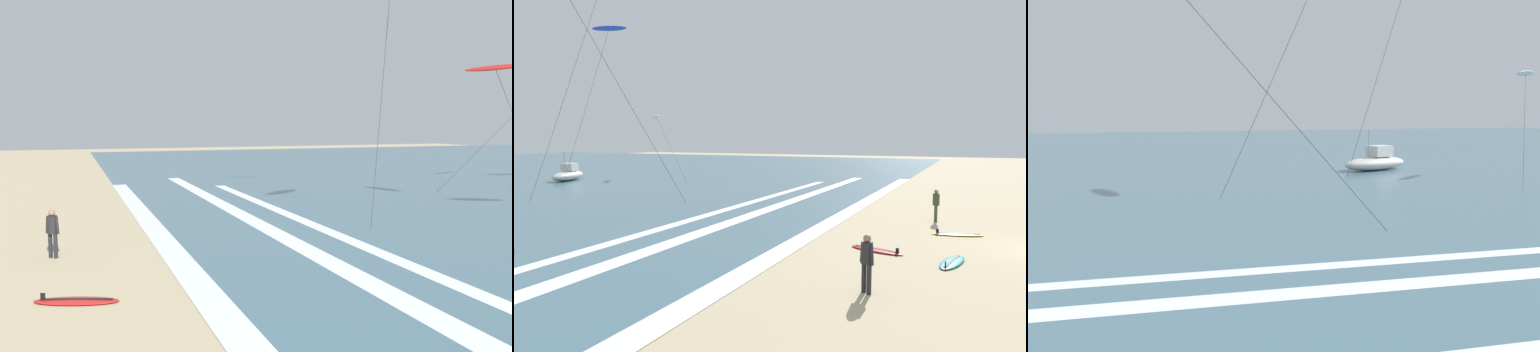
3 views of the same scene
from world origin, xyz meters
TOP-DOWN VIEW (x-y plane):
  - wave_foam_shoreline at (0.46, 9.48)m, footprint 54.31×0.94m
  - wave_foam_mid_break at (-1.32, 13.94)m, footprint 56.97×0.89m
  - wave_foam_outer_break at (-1.04, 16.08)m, footprint 45.54×0.67m
  - surfer_left_near at (-6.80, 5.67)m, footprint 0.37×0.47m
  - surfer_right_near at (5.03, 4.85)m, footprint 0.51×0.32m
  - surfboard_near_water at (-2.04, 6.32)m, footprint 1.24×2.18m
  - surfboard_right_spare at (-2.70, 3.71)m, footprint 2.18×1.00m
  - surfboard_foreground_flat at (2.08, 3.73)m, footprint 1.04×2.18m
  - kite_white_far_right at (21.82, 34.33)m, footprint 6.72×8.57m
  - kite_blue_distant_low at (13.70, 33.00)m, footprint 3.92×4.45m
  - offshore_boat at (13.69, 38.45)m, footprint 5.46×3.51m

SIDE VIEW (x-z plane):
  - wave_foam_shoreline at x=0.46m, z-range 0.01..0.02m
  - wave_foam_mid_break at x=-1.32m, z-range 0.01..0.02m
  - wave_foam_outer_break at x=-1.04m, z-range 0.01..0.02m
  - surfboard_near_water at x=-2.04m, z-range -0.08..0.17m
  - surfboard_right_spare at x=-2.70m, z-range -0.08..0.17m
  - surfboard_foreground_flat at x=2.08m, z-range -0.08..0.17m
  - offshore_boat at x=13.69m, z-range -0.80..1.90m
  - surfer_left_near at x=-6.80m, z-range 0.16..1.76m
  - surfer_right_near at x=5.03m, z-range 0.16..1.76m
  - kite_white_far_right at x=21.82m, z-range 2.97..9.41m
  - kite_blue_distant_low at x=13.70m, z-range 6.59..20.38m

